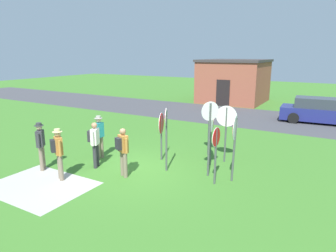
{
  "coord_description": "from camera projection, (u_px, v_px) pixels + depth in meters",
  "views": [
    {
      "loc": [
        6.2,
        -8.15,
        4.08
      ],
      "look_at": [
        0.44,
        1.8,
        1.3
      ],
      "focal_mm": 31.94,
      "sensor_mm": 36.0,
      "label": 1
    }
  ],
  "objects": [
    {
      "name": "stop_sign_leaning_right",
      "position": [
        161.0,
        128.0,
        11.55
      ],
      "size": [
        0.29,
        0.81,
        1.89
      ],
      "color": "#474C4C",
      "rests_on": "ground"
    },
    {
      "name": "stop_sign_far_back",
      "position": [
        235.0,
        137.0,
        9.51
      ],
      "size": [
        0.15,
        0.79,
        2.2
      ],
      "color": "#474C4C",
      "rests_on": "ground"
    },
    {
      "name": "stop_sign_nearest",
      "position": [
        226.0,
        124.0,
        11.3
      ],
      "size": [
        0.8,
        0.12,
        2.2
      ],
      "color": "#474C4C",
      "rests_on": "ground"
    },
    {
      "name": "person_near_signs",
      "position": [
        41.0,
        143.0,
        10.61
      ],
      "size": [
        0.4,
        0.47,
        1.74
      ],
      "color": "#7A6B56",
      "rests_on": "ground"
    },
    {
      "name": "stop_sign_center_cluster",
      "position": [
        209.0,
        119.0,
        12.01
      ],
      "size": [
        0.72,
        0.24,
        2.22
      ],
      "color": "#474C4C",
      "rests_on": "ground"
    },
    {
      "name": "parked_car_on_street",
      "position": [
        318.0,
        111.0,
        18.15
      ],
      "size": [
        4.41,
        2.23,
        1.51
      ],
      "color": "navy",
      "rests_on": "ground"
    },
    {
      "name": "ground_plane",
      "position": [
        133.0,
        169.0,
        10.84
      ],
      "size": [
        80.0,
        80.0,
        0.0
      ],
      "primitive_type": "plane",
      "color": "#3D7528"
    },
    {
      "name": "stop_sign_tallest",
      "position": [
        216.0,
        147.0,
        9.35
      ],
      "size": [
        0.07,
        0.64,
        1.88
      ],
      "color": "#474C4C",
      "rests_on": "ground"
    },
    {
      "name": "street_asphalt",
      "position": [
        232.0,
        115.0,
        20.33
      ],
      "size": [
        60.0,
        6.4,
        0.01
      ],
      "primitive_type": "cube",
      "color": "#424247",
      "rests_on": "ground"
    },
    {
      "name": "stop_sign_rear_left",
      "position": [
        166.0,
        130.0,
        10.39
      ],
      "size": [
        0.25,
        0.57,
        2.27
      ],
      "color": "#474C4C",
      "rests_on": "ground"
    },
    {
      "name": "person_on_left",
      "position": [
        99.0,
        135.0,
        11.77
      ],
      "size": [
        0.32,
        0.57,
        1.74
      ],
      "color": "#7A6B56",
      "rests_on": "ground"
    },
    {
      "name": "stop_sign_rear_right",
      "position": [
        210.0,
        127.0,
        9.88
      ],
      "size": [
        0.4,
        0.53,
        2.58
      ],
      "color": "#474C4C",
      "rests_on": "ground"
    },
    {
      "name": "person_in_blue",
      "position": [
        95.0,
        142.0,
        10.85
      ],
      "size": [
        0.44,
        0.53,
        1.69
      ],
      "color": "#2D2D33",
      "rests_on": "ground"
    },
    {
      "name": "concrete_path",
      "position": [
        40.0,
        186.0,
        9.48
      ],
      "size": [
        3.2,
        2.4,
        0.01
      ],
      "primitive_type": "cube",
      "color": "#ADAAA3",
      "rests_on": "ground"
    },
    {
      "name": "person_in_teal",
      "position": [
        123.0,
        149.0,
        10.0
      ],
      "size": [
        0.53,
        0.45,
        1.69
      ],
      "color": "#7A6B56",
      "rests_on": "ground"
    },
    {
      "name": "person_in_dark_shirt",
      "position": [
        58.0,
        151.0,
        9.75
      ],
      "size": [
        0.5,
        0.46,
        1.74
      ],
      "color": "#7A6B56",
      "rests_on": "ground"
    },
    {
      "name": "building_background",
      "position": [
        234.0,
        81.0,
        25.82
      ],
      "size": [
        5.29,
        5.49,
        3.62
      ],
      "color": "brown",
      "rests_on": "ground"
    },
    {
      "name": "stop_sign_leaning_left",
      "position": [
        211.0,
        128.0,
        10.96
      ],
      "size": [
        0.46,
        0.7,
        2.11
      ],
      "color": "#474C4C",
      "rests_on": "ground"
    }
  ]
}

